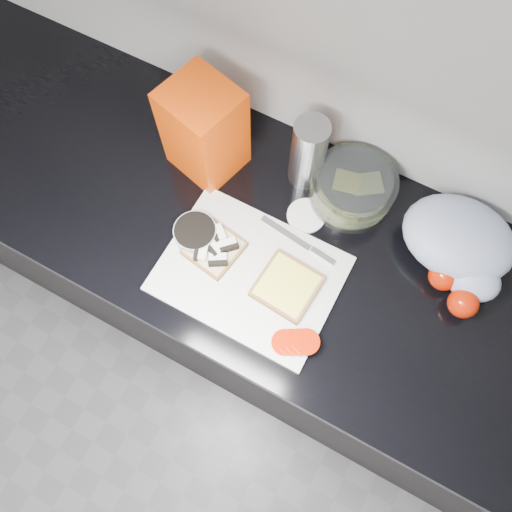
# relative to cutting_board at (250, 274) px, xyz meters

# --- Properties ---
(base_cabinet) EXTENTS (3.50, 0.60, 0.86)m
(base_cabinet) POSITION_rel_cutting_board_xyz_m (0.13, 0.11, -0.48)
(base_cabinet) COLOR black
(base_cabinet) RESTS_ON ground
(countertop) EXTENTS (3.50, 0.64, 0.04)m
(countertop) POSITION_rel_cutting_board_xyz_m (0.13, 0.11, -0.03)
(countertop) COLOR black
(countertop) RESTS_ON base_cabinet
(cutting_board) EXTENTS (0.40, 0.30, 0.01)m
(cutting_board) POSITION_rel_cutting_board_xyz_m (0.00, 0.00, 0.00)
(cutting_board) COLOR silver
(cutting_board) RESTS_ON countertop
(bread_left) EXTENTS (0.14, 0.14, 0.04)m
(bread_left) POSITION_rel_cutting_board_xyz_m (-0.10, 0.01, 0.02)
(bread_left) COLOR #C6B48B
(bread_left) RESTS_ON cutting_board
(bread_right) EXTENTS (0.14, 0.14, 0.02)m
(bread_right) POSITION_rel_cutting_board_xyz_m (0.09, 0.01, 0.01)
(bread_right) COLOR #C6B48B
(bread_right) RESTS_ON cutting_board
(tomato_slices) EXTENTS (0.11, 0.09, 0.02)m
(tomato_slices) POSITION_rel_cutting_board_xyz_m (0.16, -0.10, 0.02)
(tomato_slices) COLOR #B71C04
(tomato_slices) RESTS_ON cutting_board
(knife) EXTENTS (0.20, 0.04, 0.01)m
(knife) POSITION_rel_cutting_board_xyz_m (0.09, 0.12, 0.01)
(knife) COLOR silver
(knife) RESTS_ON cutting_board
(seed_tub) EXTENTS (0.10, 0.10, 0.05)m
(seed_tub) POSITION_rel_cutting_board_xyz_m (-0.15, 0.02, 0.02)
(seed_tub) COLOR #9FA4A4
(seed_tub) RESTS_ON countertop
(tub_lid) EXTENTS (0.12, 0.12, 0.01)m
(tub_lid) POSITION_rel_cutting_board_xyz_m (0.05, 0.20, -0.00)
(tub_lid) COLOR white
(tub_lid) RESTS_ON countertop
(glass_bowl) EXTENTS (0.20, 0.20, 0.08)m
(glass_bowl) POSITION_rel_cutting_board_xyz_m (0.12, 0.29, 0.04)
(glass_bowl) COLOR silver
(glass_bowl) RESTS_ON countertop
(bread_bag) EXTENTS (0.19, 0.18, 0.25)m
(bread_bag) POSITION_rel_cutting_board_xyz_m (-0.24, 0.22, 0.12)
(bread_bag) COLOR #D84303
(bread_bag) RESTS_ON countertop
(steel_canister) EXTENTS (0.08, 0.08, 0.20)m
(steel_canister) POSITION_rel_cutting_board_xyz_m (-0.01, 0.30, 0.09)
(steel_canister) COLOR #A7A7AB
(steel_canister) RESTS_ON countertop
(grocery_bag) EXTENTS (0.26, 0.23, 0.11)m
(grocery_bag) POSITION_rel_cutting_board_xyz_m (0.39, 0.27, 0.05)
(grocery_bag) COLOR #A7B4CD
(grocery_bag) RESTS_ON countertop
(whole_tomatoes) EXTENTS (0.13, 0.11, 0.07)m
(whole_tomatoes) POSITION_rel_cutting_board_xyz_m (0.42, 0.17, 0.03)
(whole_tomatoes) COLOR #B71C04
(whole_tomatoes) RESTS_ON countertop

